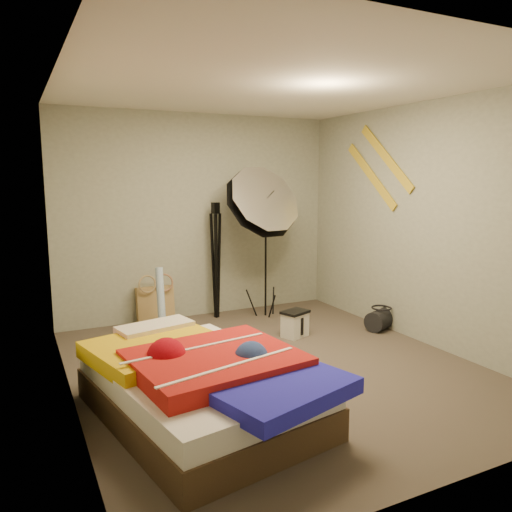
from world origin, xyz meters
TOP-DOWN VIEW (x-y plane):
  - floor at (0.00, 0.00)m, footprint 4.00×4.00m
  - ceiling at (0.00, 0.00)m, footprint 4.00×4.00m
  - wall_back at (0.00, 2.00)m, footprint 3.50×0.00m
  - wall_front at (0.00, -2.00)m, footprint 3.50×0.00m
  - wall_left at (-1.75, 0.00)m, footprint 0.00×4.00m
  - wall_right at (1.75, 0.00)m, footprint 0.00×4.00m
  - tote_bag at (-0.61, 1.90)m, footprint 0.45×0.21m
  - wrapping_roll at (-0.66, 1.45)m, footprint 0.10×0.22m
  - camera_case at (0.63, 0.70)m, footprint 0.32×0.27m
  - duffel_bag at (1.65, 0.49)m, footprint 0.44×0.36m
  - wall_stripe_upper at (1.73, 0.60)m, footprint 0.02×0.91m
  - wall_stripe_lower at (1.73, 0.85)m, footprint 0.02×0.91m
  - bed at (-0.94, -0.60)m, footprint 1.59×2.06m
  - photo_umbrella at (0.58, 1.46)m, footprint 1.12×0.78m
  - camera_tripod at (0.14, 1.79)m, footprint 0.09×0.09m

SIDE VIEW (x-z plane):
  - floor at x=0.00m, z-range 0.00..0.00m
  - duffel_bag at x=1.65m, z-range 0.00..0.23m
  - camera_case at x=0.63m, z-range 0.00..0.27m
  - tote_bag at x=-0.61m, z-range -0.01..0.45m
  - bed at x=-0.94m, z-range 0.00..0.52m
  - wrapping_roll at x=-0.66m, z-range 0.00..0.75m
  - camera_tripod at x=0.14m, z-range 0.11..1.54m
  - wall_back at x=0.00m, z-range -0.50..3.00m
  - wall_front at x=0.00m, z-range -0.50..3.00m
  - wall_left at x=-1.75m, z-range -0.75..3.25m
  - wall_right at x=1.75m, z-range -0.75..3.25m
  - photo_umbrella at x=0.58m, z-range 0.43..2.39m
  - wall_stripe_lower at x=1.73m, z-range 1.36..2.14m
  - wall_stripe_upper at x=1.73m, z-range 1.56..2.34m
  - ceiling at x=0.00m, z-range 2.50..2.50m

